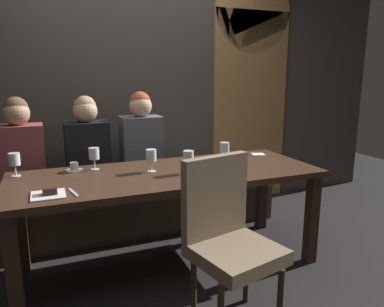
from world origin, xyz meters
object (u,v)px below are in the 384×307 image
(banquette_bench, at_px, (145,207))
(diner_bearded, at_px, (87,146))
(wine_glass_center_front, at_px, (225,148))
(wine_glass_end_left, at_px, (151,156))
(diner_redhead, at_px, (20,151))
(wine_glass_far_right, at_px, (188,158))
(dining_table, at_px, (169,183))
(wine_glass_near_left, at_px, (94,154))
(fork_on_table, at_px, (73,192))
(chair_near_side, at_px, (227,232))
(espresso_cup, at_px, (74,168))
(dessert_plate, at_px, (49,193))
(diner_far_end, at_px, (141,141))
(wine_glass_center_back, at_px, (14,160))

(banquette_bench, bearing_deg, diner_bearded, 176.76)
(banquette_bench, bearing_deg, wine_glass_center_front, -50.29)
(wine_glass_end_left, distance_m, wine_glass_center_front, 0.61)
(diner_redhead, height_order, wine_glass_far_right, diner_redhead)
(dining_table, distance_m, wine_glass_near_left, 0.59)
(fork_on_table, bearing_deg, wine_glass_near_left, 57.71)
(dining_table, relative_size, diner_bearded, 2.73)
(chair_near_side, distance_m, fork_on_table, 0.94)
(banquette_bench, height_order, diner_redhead, diner_redhead)
(espresso_cup, xyz_separation_m, dessert_plate, (-0.18, -0.52, -0.01))
(wine_glass_end_left, bearing_deg, diner_far_end, 81.73)
(diner_redhead, bearing_deg, wine_glass_far_right, -34.66)
(chair_near_side, xyz_separation_m, diner_far_end, (-0.12, 1.44, 0.29))
(chair_near_side, relative_size, dessert_plate, 5.16)
(dining_table, bearing_deg, fork_on_table, -160.18)
(dining_table, xyz_separation_m, diner_redhead, (-1.00, 0.69, 0.18))
(wine_glass_end_left, height_order, wine_glass_center_front, same)
(chair_near_side, relative_size, wine_glass_near_left, 5.98)
(wine_glass_end_left, distance_m, fork_on_table, 0.65)
(chair_near_side, distance_m, wine_glass_near_left, 1.19)
(wine_glass_center_back, bearing_deg, wine_glass_end_left, -14.33)
(wine_glass_far_right, relative_size, espresso_cup, 1.37)
(wine_glass_center_back, bearing_deg, diner_far_end, 23.30)
(diner_redhead, height_order, wine_glass_center_back, diner_redhead)
(wine_glass_end_left, xyz_separation_m, wine_glass_far_right, (0.23, -0.14, -0.00))
(banquette_bench, relative_size, wine_glass_center_front, 15.24)
(dining_table, relative_size, wine_glass_far_right, 13.41)
(dining_table, xyz_separation_m, wine_glass_far_right, (0.12, -0.09, 0.20))
(diner_far_end, distance_m, wine_glass_near_left, 0.65)
(diner_far_end, relative_size, wine_glass_end_left, 5.09)
(dessert_plate, height_order, fork_on_table, dessert_plate)
(diner_redhead, relative_size, dessert_plate, 4.28)
(wine_glass_near_left, distance_m, wine_glass_center_back, 0.53)
(banquette_bench, distance_m, wine_glass_end_left, 0.91)
(diner_bearded, bearing_deg, wine_glass_center_back, -140.39)
(diner_redhead, xyz_separation_m, diner_bearded, (0.52, 0.04, -0.00))
(banquette_bench, xyz_separation_m, diner_far_end, (-0.01, 0.02, 0.62))
(espresso_cup, bearing_deg, fork_on_table, -95.20)
(wine_glass_center_back, bearing_deg, wine_glass_center_front, -7.07)
(diner_redhead, distance_m, dessert_plate, 0.96)
(dining_table, xyz_separation_m, fork_on_table, (-0.68, -0.24, 0.09))
(espresso_cup, bearing_deg, chair_near_side, -53.56)
(diner_far_end, xyz_separation_m, wine_glass_center_back, (-1.00, -0.43, 0.01))
(diner_redhead, bearing_deg, dessert_plate, -78.50)
(dining_table, distance_m, chair_near_side, 0.74)
(wine_glass_far_right, distance_m, fork_on_table, 0.82)
(wine_glass_center_back, xyz_separation_m, espresso_cup, (0.39, -0.01, -0.09))
(espresso_cup, bearing_deg, diner_redhead, 132.30)
(wine_glass_center_back, bearing_deg, banquette_bench, 22.18)
(dining_table, height_order, wine_glass_far_right, wine_glass_far_right)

